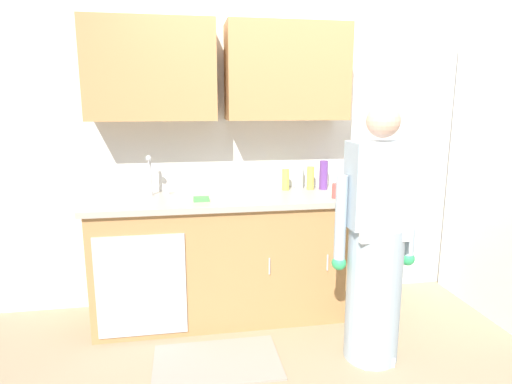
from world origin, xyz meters
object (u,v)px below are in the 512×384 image
Objects in this scene: person_at_sink at (376,255)px; cup_by_sink at (337,191)px; bottle_water_short at (299,178)px; knife_on_counter at (223,193)px; sponge at (201,199)px; bottle_dish_liquid at (286,180)px; sink at (155,201)px; bottle_water_tall at (310,178)px; bottle_cleaner_spray at (324,175)px.

cup_by_sink is (-0.06, 0.56, 0.30)m from person_at_sink.
bottle_water_short is 1.51× the size of cup_by_sink.
sponge is (-0.18, -0.26, 0.01)m from knife_on_counter.
bottle_dish_liquid is 0.47m from cup_by_sink.
person_at_sink is at bearing -28.49° from sink.
person_at_sink is at bearing -80.28° from bottle_water_tall.
bottle_dish_liquid is (-0.20, 0.00, -0.01)m from bottle_water_tall.
knife_on_counter is at bearing -171.81° from bottle_water_short.
bottle_cleaner_spray is 0.97× the size of knife_on_counter.
sink is 2.92× the size of bottle_dish_liquid.
bottle_cleaner_spray is 1.04m from sponge.
person_at_sink is 6.75× the size of knife_on_counter.
bottle_cleaner_spray is (1.32, 0.16, 0.13)m from sink.
bottle_water_tall is 1.09× the size of bottle_dish_liquid.
sponge is at bearing 149.27° from person_at_sink.
cup_by_sink is (0.30, -0.35, -0.03)m from bottle_dish_liquid.
sponge is (-0.68, -0.29, -0.07)m from bottle_dish_liquid.
bottle_water_tall is (-0.16, 0.91, 0.34)m from person_at_sink.
sponge is (-0.99, 0.06, -0.04)m from cup_by_sink.
bottle_dish_liquid is 1.56× the size of sponge.
person_at_sink reaches higher than bottle_water_short.
bottle_dish_liquid is 1.05× the size of bottle_water_short.
sink is at bearing -170.55° from bottle_dish_liquid.
person_at_sink is 0.99m from bottle_water_tall.
bottle_water_short is (0.13, 0.06, -0.00)m from bottle_dish_liquid.
bottle_water_short is (1.14, 0.23, 0.10)m from sink.
bottle_water_short reaches higher than cup_by_sink.
bottle_water_short is 0.68× the size of knife_on_counter.
sink reaches higher than bottle_cleaner_spray.
sink reaches higher than cup_by_sink.
bottle_cleaner_spray is 1.42× the size of bottle_water_short.
sink is 0.31× the size of person_at_sink.
bottle_cleaner_spray is 0.83m from knife_on_counter.
sponge is (0.33, -0.12, 0.03)m from sink.
bottle_water_short is (-0.18, 0.07, -0.03)m from bottle_cleaner_spray.
knife_on_counter is at bearing -177.67° from bottle_water_tall.
bottle_dish_liquid is 0.14m from bottle_water_short.
sink reaches higher than sponge.
bottle_water_tall is 0.11m from bottle_cleaner_spray.
bottle_water_tall is (1.22, 0.17, 0.11)m from sink.
sink is 2.08× the size of knife_on_counter.
bottle_cleaner_spray is at bearing -5.41° from bottle_water_tall.
bottle_cleaner_spray is (-0.05, 0.90, 0.36)m from person_at_sink.
knife_on_counter is at bearing -178.67° from bottle_cleaner_spray.
knife_on_counter is (-0.87, 0.88, 0.25)m from person_at_sink.
knife_on_counter is (-0.82, -0.02, -0.11)m from bottle_cleaner_spray.
bottle_water_short reaches higher than sponge.
bottle_cleaner_spray is 0.20m from bottle_water_short.
bottle_dish_liquid reaches higher than knife_on_counter.
bottle_cleaner_spray reaches higher than bottle_dish_liquid.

